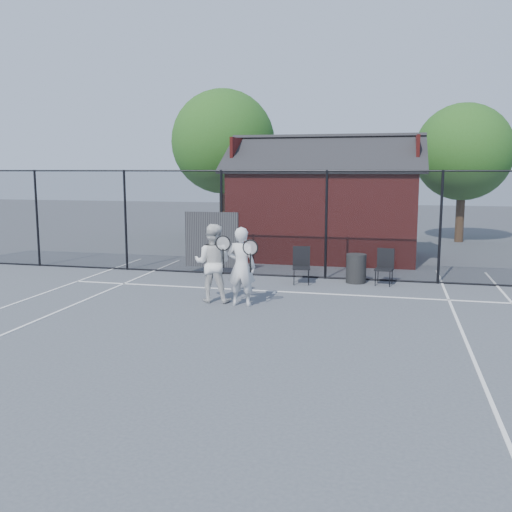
% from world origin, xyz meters
% --- Properties ---
extents(ground, '(80.00, 80.00, 0.00)m').
position_xyz_m(ground, '(0.00, 0.00, 0.00)').
color(ground, '#45494F').
rests_on(ground, ground).
extents(court_lines, '(11.02, 18.00, 0.01)m').
position_xyz_m(court_lines, '(0.00, -1.32, 0.01)').
color(court_lines, white).
rests_on(court_lines, ground).
extents(fence, '(22.04, 3.00, 3.00)m').
position_xyz_m(fence, '(-0.30, 5.00, 1.45)').
color(fence, black).
rests_on(fence, ground).
extents(clubhouse, '(6.50, 4.36, 4.19)m').
position_xyz_m(clubhouse, '(0.50, 9.00, 1.61)').
color(clubhouse, maroon).
rests_on(clubhouse, ground).
extents(tree_left, '(4.48, 4.48, 6.44)m').
position_xyz_m(tree_left, '(-4.50, 13.50, 4.19)').
color(tree_left, '#372616').
rests_on(tree_left, ground).
extents(tree_right, '(3.97, 3.97, 5.70)m').
position_xyz_m(tree_right, '(5.50, 14.50, 3.71)').
color(tree_right, '#372616').
rests_on(tree_right, ground).
extents(player_front, '(0.80, 0.59, 1.76)m').
position_xyz_m(player_front, '(-0.44, 1.37, 0.89)').
color(player_front, silver).
rests_on(player_front, ground).
extents(player_back, '(0.98, 0.73, 1.79)m').
position_xyz_m(player_back, '(-1.18, 1.61, 0.90)').
color(player_back, white).
rests_on(player_back, ground).
extents(chair_left, '(0.53, 0.55, 0.96)m').
position_xyz_m(chair_left, '(0.47, 4.10, 0.48)').
color(chair_left, black).
rests_on(chair_left, ground).
extents(chair_right, '(0.51, 0.53, 0.93)m').
position_xyz_m(chair_right, '(2.60, 4.46, 0.46)').
color(chair_right, black).
rests_on(chair_right, ground).
extents(waste_bin, '(0.56, 0.56, 0.78)m').
position_xyz_m(waste_bin, '(1.87, 4.60, 0.39)').
color(waste_bin, black).
rests_on(waste_bin, ground).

